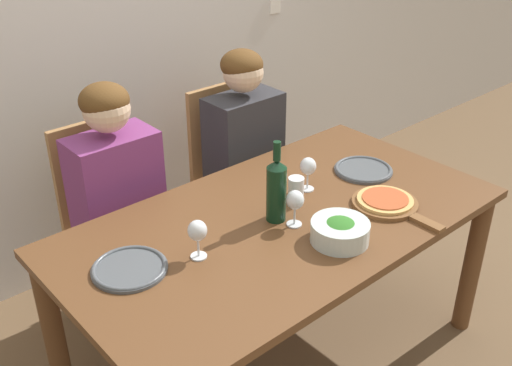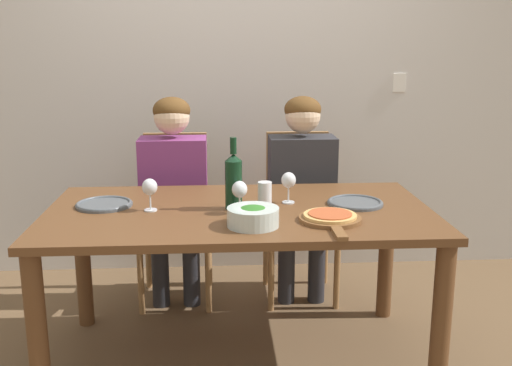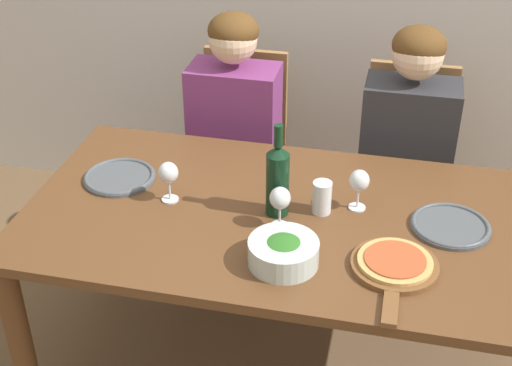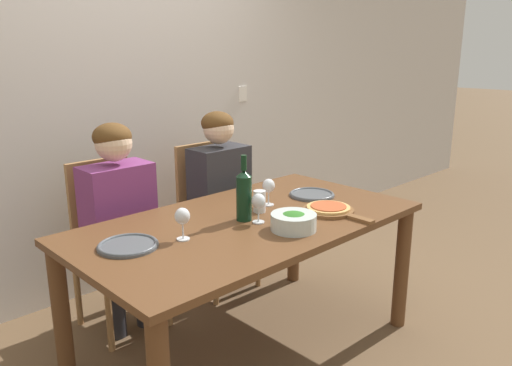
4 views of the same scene
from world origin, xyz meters
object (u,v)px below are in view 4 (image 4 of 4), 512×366
object	(u,v)px
wine_glass_centre	(258,203)
dinner_plate_left	(128,245)
chair_right	(211,213)
wine_glass_right	(269,187)
broccoli_bowl	(294,222)
wine_bottle	(244,194)
water_tumbler	(259,201)
pizza_on_board	(330,209)
wine_glass_left	(182,218)
dinner_plate_right	(312,194)
person_woman	(120,210)
chair_left	(112,240)
person_man	(221,185)

from	to	relation	value
wine_glass_centre	dinner_plate_left	bearing A→B (deg)	165.31
chair_right	wine_glass_right	bearing A→B (deg)	-101.98
broccoli_bowl	wine_bottle	bearing A→B (deg)	105.28
water_tumbler	chair_right	bearing A→B (deg)	70.43
dinner_plate_left	pizza_on_board	xyz separation A→B (m)	(1.02, -0.31, 0.01)
wine_glass_left	dinner_plate_right	bearing A→B (deg)	2.67
dinner_plate_left	wine_glass_right	xyz separation A→B (m)	(0.87, 0.00, 0.10)
chair_right	wine_glass_centre	distance (m)	1.01
person_woman	dinner_plate_left	size ratio (longest dim) A/B	4.59
dinner_plate_left	wine_glass_centre	size ratio (longest dim) A/B	1.75
dinner_plate_right	water_tumbler	xyz separation A→B (m)	(-0.43, 0.00, 0.05)
pizza_on_board	wine_bottle	bearing A→B (deg)	151.21
wine_glass_centre	pizza_on_board	bearing A→B (deg)	-20.74
chair_left	wine_glass_left	bearing A→B (deg)	-94.07
wine_glass_left	water_tumbler	world-z (taller)	wine_glass_left
person_woman	wine_glass_centre	distance (m)	0.84
person_man	water_tumbler	world-z (taller)	person_man
pizza_on_board	water_tumbler	world-z (taller)	water_tumbler
person_man	pizza_on_board	xyz separation A→B (m)	(-0.00, -0.89, 0.04)
pizza_on_board	wine_glass_left	xyz separation A→B (m)	(-0.79, 0.22, 0.09)
person_woman	person_man	distance (m)	0.74
pizza_on_board	wine_glass_left	size ratio (longest dim) A/B	2.72
person_man	dinner_plate_right	distance (m)	0.65
dinner_plate_left	water_tumbler	bearing A→B (deg)	-3.65
water_tumbler	pizza_on_board	bearing A→B (deg)	-45.06
chair_right	person_man	bearing A→B (deg)	-90.00
person_man	pizza_on_board	size ratio (longest dim) A/B	2.96
chair_left	wine_glass_left	xyz separation A→B (m)	(-0.06, -0.79, 0.35)
dinner_plate_right	water_tumbler	distance (m)	0.43
chair_left	wine_glass_right	xyz separation A→B (m)	(0.59, -0.70, 0.35)
wine_glass_left	wine_glass_right	bearing A→B (deg)	8.27
chair_right	person_man	xyz separation A→B (m)	(0.00, -0.12, 0.22)
person_man	dinner_plate_right	size ratio (longest dim) A/B	4.59
chair_left	wine_glass_right	distance (m)	0.98
dinner_plate_left	water_tumbler	world-z (taller)	water_tumbler
chair_left	person_man	size ratio (longest dim) A/B	0.81
dinner_plate_left	dinner_plate_right	distance (m)	1.19
chair_right	wine_glass_centre	xyz separation A→B (m)	(-0.39, -0.87, 0.35)
chair_left	person_man	distance (m)	0.78
wine_glass_centre	wine_glass_left	bearing A→B (deg)	169.91
pizza_on_board	person_woman	bearing A→B (deg)	129.46
chair_left	water_tumbler	size ratio (longest dim) A/B	8.42
water_tumbler	dinner_plate_left	bearing A→B (deg)	176.35
wine_glass_left	water_tumbler	bearing A→B (deg)	4.91
chair_right	pizza_on_board	world-z (taller)	chair_right
wine_bottle	water_tumbler	world-z (taller)	wine_bottle
pizza_on_board	wine_glass_centre	world-z (taller)	wine_glass_centre
chair_right	dinner_plate_right	size ratio (longest dim) A/B	3.71
chair_right	pizza_on_board	distance (m)	1.05
dinner_plate_right	water_tumbler	size ratio (longest dim) A/B	2.27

